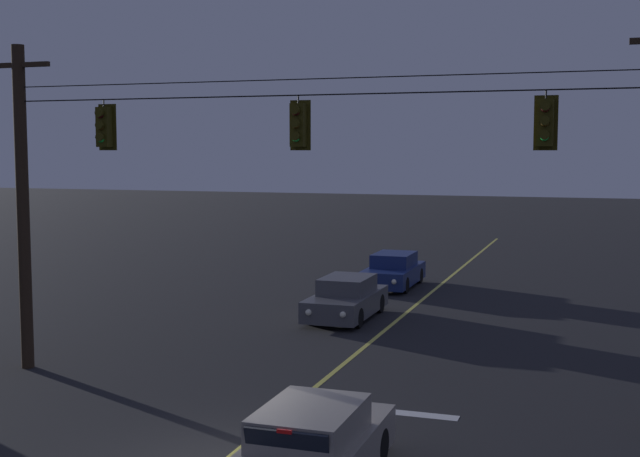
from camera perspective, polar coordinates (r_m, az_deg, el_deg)
lane_centre_stripe at (r=25.19m, az=3.68°, el=-7.48°), size 0.14×60.00×0.01m
stop_bar_paint at (r=18.56m, az=4.07°, el=-12.19°), size 3.40×0.36×0.01m
signal_span_assembly at (r=18.88m, az=-0.97°, el=1.28°), size 17.03×0.32×8.20m
traffic_light_leftmost at (r=21.13m, az=-14.42°, el=6.68°), size 0.48×0.41×1.22m
traffic_light_left_inner at (r=18.88m, az=-1.50°, el=7.02°), size 0.48×0.41×1.22m
traffic_light_centre at (r=17.76m, az=15.01°, el=6.95°), size 0.48×0.41×1.22m
car_waiting_near_lane at (r=14.43m, az=-0.56°, el=-14.67°), size 1.80×4.33×1.39m
car_oncoming_lead at (r=28.09m, az=1.79°, el=-4.79°), size 1.80×4.42×1.39m
car_oncoming_trailing at (r=34.56m, az=4.99°, el=-2.90°), size 1.80×4.42×1.39m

